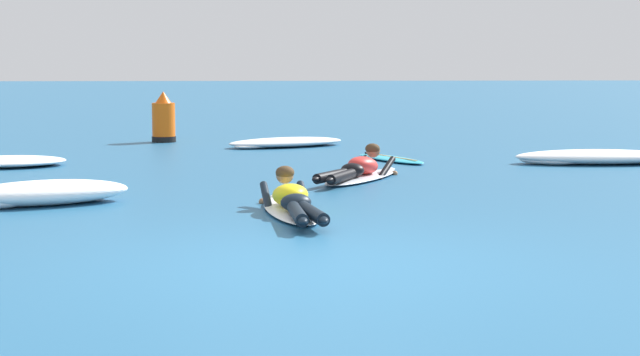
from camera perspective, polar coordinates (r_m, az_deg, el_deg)
name	(u,v)px	position (r m, az deg, el deg)	size (l,w,h in m)	color
ground_plane	(285,154)	(18.54, -2.00, 1.37)	(120.00, 120.00, 0.00)	#235B84
surfer_near	(292,202)	(11.33, -1.56, -1.38)	(0.82, 2.68, 0.54)	white
surfer_far	(359,171)	(14.53, 2.22, 0.40)	(1.58, 2.41, 0.54)	silver
drifting_surfboard	(390,159)	(17.36, 3.95, 1.10)	(1.25, 1.92, 0.16)	#2DB2D1
whitewater_front	(286,142)	(20.06, -1.91, 2.02)	(2.58, 1.82, 0.18)	white
whitewater_mid_right	(45,193)	(12.51, -15.20, -0.84)	(2.14, 1.46, 0.30)	white
whitewater_back	(597,157)	(17.39, 15.32, 1.14)	(2.75, 1.03, 0.24)	white
whitewater_far_band	(6,162)	(17.16, -17.22, 0.88)	(2.07, 1.50, 0.16)	white
channel_marker_buoy	(164,122)	(21.39, -8.78, 3.14)	(0.50, 0.50, 1.05)	#EA5B0F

